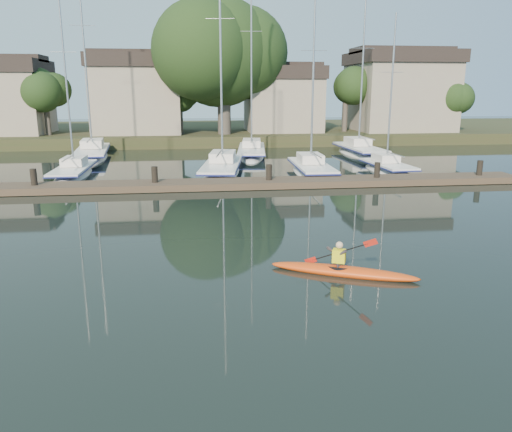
{
  "coord_description": "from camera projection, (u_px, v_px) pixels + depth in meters",
  "views": [
    {
      "loc": [
        -1.0,
        -12.02,
        5.09
      ],
      "look_at": [
        0.92,
        3.09,
        1.2
      ],
      "focal_mm": 35.0,
      "sensor_mm": 36.0,
      "label": 1
    }
  ],
  "objects": [
    {
      "name": "kayak",
      "position": [
        343.0,
        269.0,
        14.05
      ],
      "size": [
        4.05,
        2.27,
        1.34
      ],
      "rotation": [
        0.0,
        0.0,
        -0.43
      ],
      "color": "#D54710",
      "rests_on": "ground"
    },
    {
      "name": "sailboat_5",
      "position": [
        93.0,
        160.0,
        38.26
      ],
      "size": [
        3.33,
        10.12,
        16.45
      ],
      "rotation": [
        0.0,
        0.0,
        0.1
      ],
      "color": "white",
      "rests_on": "ground"
    },
    {
      "name": "sailboat_6",
      "position": [
        252.0,
        158.0,
        39.44
      ],
      "size": [
        3.36,
        10.19,
        15.91
      ],
      "rotation": [
        0.0,
        0.0,
        -0.13
      ],
      "color": "white",
      "rests_on": "ground"
    },
    {
      "name": "sailboat_7",
      "position": [
        359.0,
        157.0,
        39.88
      ],
      "size": [
        2.58,
        8.81,
        14.1
      ],
      "rotation": [
        0.0,
        0.0,
        0.03
      ],
      "color": "white",
      "rests_on": "ground"
    },
    {
      "name": "sailboat_1",
      "position": [
        74.0,
        178.0,
        30.27
      ],
      "size": [
        1.93,
        7.58,
        12.36
      ],
      "rotation": [
        0.0,
        0.0,
        0.01
      ],
      "color": "white",
      "rests_on": "ground"
    },
    {
      "name": "sailboat_3",
      "position": [
        311.0,
        177.0,
        30.97
      ],
      "size": [
        2.33,
        7.92,
        12.67
      ],
      "rotation": [
        0.0,
        0.0,
        -0.03
      ],
      "color": "white",
      "rests_on": "ground"
    },
    {
      "name": "dock",
      "position": [
        213.0,
        184.0,
        26.34
      ],
      "size": [
        34.0,
        2.0,
        1.8
      ],
      "color": "#4E3C2C",
      "rests_on": "ground"
    },
    {
      "name": "ground",
      "position": [
        236.0,
        291.0,
        12.94
      ],
      "size": [
        160.0,
        160.0,
        0.0
      ],
      "primitive_type": "plane",
      "color": "black",
      "rests_on": "ground"
    },
    {
      "name": "sailboat_4",
      "position": [
        387.0,
        174.0,
        31.71
      ],
      "size": [
        2.21,
        6.35,
        10.64
      ],
      "rotation": [
        0.0,
        0.0,
        0.05
      ],
      "color": "white",
      "rests_on": "ground"
    },
    {
      "name": "shore",
      "position": [
        217.0,
        108.0,
        51.06
      ],
      "size": [
        90.0,
        25.25,
        12.75
      ],
      "color": "#2B341A",
      "rests_on": "ground"
    },
    {
      "name": "sailboat_2",
      "position": [
        222.0,
        176.0,
        31.27
      ],
      "size": [
        3.61,
        9.68,
        15.65
      ],
      "rotation": [
        0.0,
        0.0,
        -0.15
      ],
      "color": "white",
      "rests_on": "ground"
    }
  ]
}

